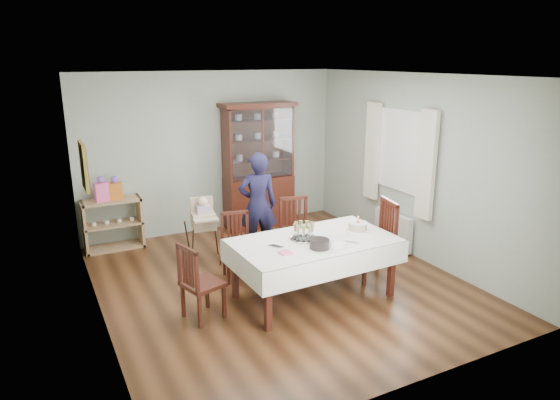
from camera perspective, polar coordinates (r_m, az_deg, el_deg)
floor at (r=6.80m, az=-0.11°, el=-9.32°), size 5.00×5.00×0.00m
room_shell at (r=6.73m, az=-2.18°, el=5.70°), size 5.00×5.00×5.00m
dining_table at (r=6.26m, az=3.86°, el=-7.78°), size 2.03×1.20×0.76m
china_cabinet at (r=8.69m, az=-2.48°, el=4.13°), size 1.30×0.48×2.18m
sideboard at (r=8.21m, az=-18.54°, el=-2.63°), size 0.90×0.38×0.80m
picture_frame at (r=6.42m, az=-21.53°, el=3.60°), size 0.04×0.48×0.58m
window at (r=7.76m, az=13.67°, el=5.48°), size 0.04×1.02×1.22m
curtain_left at (r=7.29m, az=16.41°, el=3.82°), size 0.07×0.30×1.55m
curtain_right at (r=8.22m, az=10.50°, el=5.52°), size 0.07×0.30×1.55m
radiator at (r=8.04m, az=12.77°, el=-3.34°), size 0.10×0.80×0.55m
chair_far_left at (r=6.84m, az=-4.84°, el=-6.77°), size 0.47×0.47×0.90m
chair_far_right at (r=7.23m, az=1.90°, el=-5.23°), size 0.52×0.52×0.97m
chair_end_left at (r=5.88m, az=-8.91°, el=-10.81°), size 0.51×0.51×0.91m
chair_end_right at (r=6.95m, az=10.63°, el=-6.16°), size 0.57×0.57×1.07m
woman at (r=7.42m, az=-2.55°, el=-0.58°), size 0.65×0.51×1.58m
high_chair at (r=7.35m, az=-8.64°, el=-4.22°), size 0.50×0.50×1.00m
champagne_tray at (r=6.10m, az=2.72°, el=-3.92°), size 0.35×0.35×0.21m
birthday_cake at (r=6.49m, az=8.88°, el=-3.02°), size 0.28×0.28×0.20m
plate_stack_dark at (r=5.85m, az=4.53°, el=-5.01°), size 0.26×0.26×0.11m
plate_stack_white at (r=5.94m, az=6.40°, el=-4.78°), size 0.31×0.31×0.10m
napkin_stack at (r=5.70m, az=0.58°, el=-6.01°), size 0.15×0.15×0.02m
cutlery at (r=5.88m, az=-0.84°, el=-5.35°), size 0.17×0.19×0.01m
cake_knife at (r=6.08m, az=7.61°, el=-4.75°), size 0.26×0.22×0.01m
gift_bag_pink at (r=8.02m, az=-19.71°, el=1.09°), size 0.23×0.16×0.39m
gift_bag_orange at (r=8.05m, az=-18.28°, el=1.22°), size 0.22×0.17×0.37m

